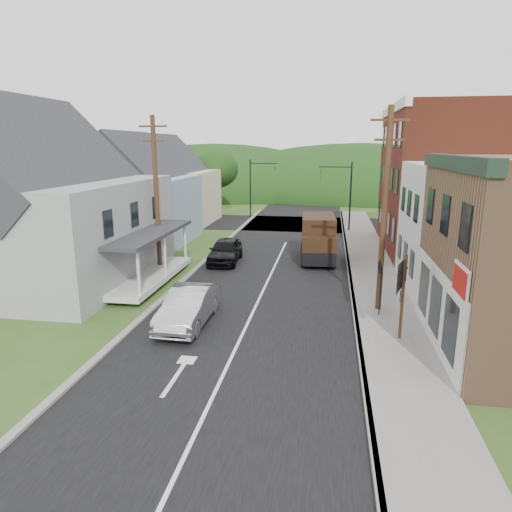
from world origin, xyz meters
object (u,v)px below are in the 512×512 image
at_px(delivery_van, 318,238).
at_px(warning_sign, 381,279).
at_px(silver_sedan, 189,307).
at_px(dark_sedan, 225,251).
at_px(route_sign_cluster, 402,287).

distance_m(delivery_van, warning_sign, 10.44).
xyz_separation_m(silver_sedan, delivery_van, (5.03, 12.05, 0.70)).
height_order(dark_sedan, warning_sign, warning_sign).
xyz_separation_m(dark_sedan, warning_sign, (8.82, -8.47, 0.98)).
xyz_separation_m(dark_sedan, route_sign_cluster, (9.34, -10.90, 1.42)).
distance_m(silver_sedan, dark_sedan, 10.54).
distance_m(dark_sedan, warning_sign, 12.27).
height_order(dark_sedan, delivery_van, delivery_van).
bearing_deg(dark_sedan, delivery_van, 12.28).
bearing_deg(dark_sedan, silver_sedan, -87.87).
bearing_deg(dark_sedan, route_sign_cluster, -51.87).
bearing_deg(silver_sedan, dark_sedan, 94.96).
bearing_deg(silver_sedan, warning_sign, 14.69).
relative_size(silver_sedan, route_sign_cluster, 1.48).
relative_size(delivery_van, route_sign_cluster, 1.68).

